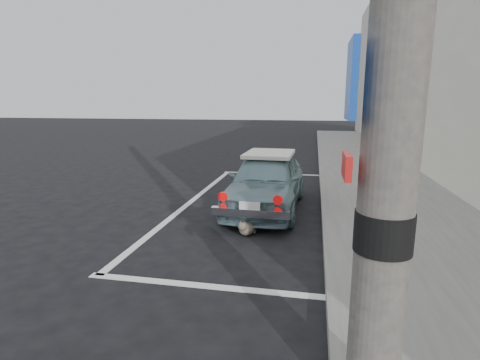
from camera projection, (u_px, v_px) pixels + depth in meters
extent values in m
plane|color=black|center=(183.00, 265.00, 4.86)|extent=(80.00, 80.00, 0.00)
cube|color=slate|center=(409.00, 226.00, 6.16)|extent=(2.80, 40.00, 0.15)
cube|color=black|center=(468.00, 136.00, 7.53)|extent=(0.10, 16.00, 2.40)
cube|color=#1646B7|center=(431.00, 9.00, 10.34)|extent=(0.10, 2.00, 1.60)
cube|color=#1646B7|center=(410.00, 26.00, 12.64)|extent=(0.10, 2.00, 1.60)
cube|color=#B5B0A4|center=(399.00, 69.00, 22.05)|extent=(3.50, 10.00, 8.00)
cube|color=silver|center=(210.00, 286.00, 4.29)|extent=(3.00, 0.12, 0.01)
cube|color=silver|center=(274.00, 174.00, 11.01)|extent=(3.00, 0.12, 0.01)
cube|color=silver|center=(191.00, 202.00, 7.91)|extent=(0.12, 7.00, 0.01)
cylinder|color=black|center=(384.00, 231.00, 2.29)|extent=(0.36, 0.36, 0.25)
cube|color=#1646B7|center=(352.00, 80.00, 2.15)|extent=(0.04, 0.35, 0.45)
cube|color=red|center=(347.00, 166.00, 2.25)|extent=(0.04, 0.30, 0.15)
cube|color=white|center=(346.00, 166.00, 2.25)|extent=(0.02, 0.16, 0.08)
imported|color=#72959F|center=(266.00, 181.00, 7.32)|extent=(1.43, 3.32, 1.11)
cube|color=silver|center=(269.00, 154.00, 7.53)|extent=(0.96, 1.27, 0.07)
cube|color=silver|center=(250.00, 213.00, 5.85)|extent=(1.25, 0.16, 0.12)
cube|color=white|center=(250.00, 207.00, 5.78)|extent=(0.33, 0.03, 0.17)
cylinder|color=red|center=(223.00, 197.00, 5.87)|extent=(0.15, 0.05, 0.15)
cylinder|color=red|center=(278.00, 200.00, 5.67)|extent=(0.15, 0.05, 0.15)
cylinder|color=red|center=(223.00, 208.00, 5.90)|extent=(0.12, 0.04, 0.12)
cylinder|color=red|center=(278.00, 211.00, 5.71)|extent=(0.12, 0.04, 0.12)
ellipsoid|color=#76685A|center=(247.00, 228.00, 5.94)|extent=(0.32, 0.40, 0.21)
sphere|color=#76685A|center=(242.00, 226.00, 5.79)|extent=(0.14, 0.14, 0.14)
cone|color=#76685A|center=(240.00, 222.00, 5.80)|extent=(0.05, 0.05, 0.05)
cone|color=#76685A|center=(245.00, 223.00, 5.76)|extent=(0.05, 0.05, 0.05)
cylinder|color=#76685A|center=(255.00, 230.00, 6.08)|extent=(0.05, 0.23, 0.03)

